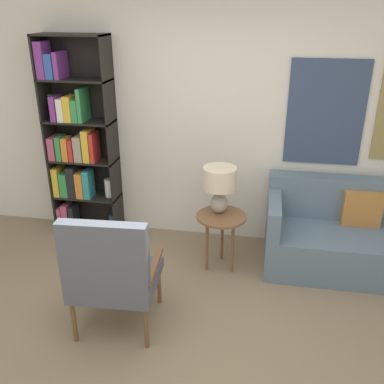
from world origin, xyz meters
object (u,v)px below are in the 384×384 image
bookshelf (76,145)px  armchair (111,271)px  couch (359,238)px  table_lamp (219,183)px  side_table (221,222)px

bookshelf → armchair: size_ratio=2.06×
bookshelf → armchair: (0.92, -1.56, -0.44)m
bookshelf → couch: 3.05m
table_lamp → bookshelf: bearing=164.9°
bookshelf → table_lamp: 1.66m
armchair → bookshelf: bearing=120.6°
table_lamp → side_table: bearing=-61.7°
side_table → table_lamp: table_lamp is taller
bookshelf → couch: bearing=-4.5°
armchair → side_table: size_ratio=1.82×
bookshelf → side_table: 1.78m
armchair → table_lamp: size_ratio=2.28×
bookshelf → table_lamp: (1.60, -0.43, -0.15)m
bookshelf → table_lamp: bearing=-15.1°
bookshelf → side_table: bearing=-16.8°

